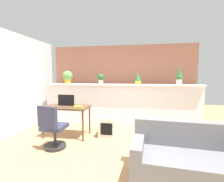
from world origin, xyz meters
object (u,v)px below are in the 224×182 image
Objects in this scene: potted_plant_3 at (179,76)px; book_on_desk at (78,107)px; side_cube_shelf at (108,126)px; couch at (188,161)px; office_chair at (53,131)px; potted_plant_1 at (101,78)px; desk at (67,110)px; potted_plant_0 at (68,76)px; tv_monitor at (66,100)px; potted_plant_2 at (138,78)px.

book_on_desk is (-2.51, -1.21, -0.73)m from potted_plant_3.
couch is at bearing -44.81° from side_cube_shelf.
side_cube_shelf is 0.31× the size of couch.
potted_plant_1 is at bearing 73.40° from office_chair.
desk is 1.21× the size of office_chair.
desk is (-2.85, -1.11, -0.83)m from potted_plant_3.
potted_plant_0 reaches higher than couch.
tv_monitor is at bearing -67.31° from potted_plant_0.
side_cube_shelf is (0.97, 0.87, -0.14)m from office_chair.
potted_plant_2 is 2.20m from desk.
book_on_desk reaches higher than desk.
potted_plant_1 is 0.58× the size of potted_plant_3.
potted_plant_1 is at bearing 127.56° from couch.
couch is at bearing -52.44° from potted_plant_1.
potted_plant_2 is at bearing 0.88° from potted_plant_1.
couch reaches higher than side_cube_shelf.
side_cube_shelf is at bearing 8.06° from desk.
couch reaches higher than desk.
desk is at bearing 92.64° from office_chair.
desk is at bearing -171.94° from side_cube_shelf.
potted_plant_3 is at bearing 80.64° from couch.
potted_plant_3 is at bearing 19.52° from tv_monitor.
tv_monitor is (-1.76, -1.07, -0.54)m from potted_plant_2.
potted_plant_1 reaches higher than book_on_desk.
book_on_desk is (0.30, 0.62, 0.38)m from office_chair.
potted_plant_2 is 2.72m from office_chair.
potted_plant_0 is 2.22m from office_chair.
tv_monitor is at bearing 151.26° from couch.
potted_plant_0 is 3.34m from potted_plant_3.
couch is at bearing -99.36° from potted_plant_3.
potted_plant_0 is 0.76× the size of potted_plant_3.
office_chair reaches higher than book_on_desk.
tv_monitor is at bearing -121.23° from potted_plant_1.
potted_plant_3 is at bearing -0.55° from potted_plant_0.
potted_plant_2 is 2.13m from tv_monitor.
desk is 2.80m from couch.
potted_plant_2 reaches higher than potted_plant_1.
potted_plant_1 is 0.19× the size of couch.
desk is 1.10m from side_cube_shelf.
desk is at bearing -146.08° from potted_plant_2.
desk is 0.77m from office_chair.
potted_plant_2 is at bearing 55.09° from side_cube_shelf.
potted_plant_3 is 2.88m from book_on_desk.
side_cube_shelf is 2.04m from couch.
book_on_desk is 0.12× the size of couch.
book_on_desk is at bearing -25.39° from tv_monitor.
potted_plant_3 reaches higher than couch.
office_chair is 0.56× the size of couch.
desk is (0.50, -1.14, -0.81)m from potted_plant_0.
tv_monitor reaches higher than book_on_desk.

